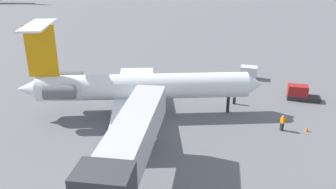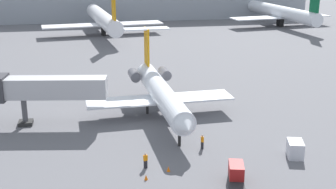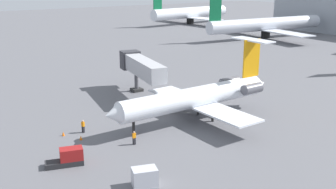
{
  "view_description": "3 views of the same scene",
  "coord_description": "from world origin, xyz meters",
  "views": [
    {
      "loc": [
        -33.88,
        -1.74,
        17.46
      ],
      "look_at": [
        2.85,
        -2.23,
        2.5
      ],
      "focal_mm": 37.67,
      "sensor_mm": 36.0,
      "label": 1
    },
    {
      "loc": [
        -6.52,
        -56.72,
        21.36
      ],
      "look_at": [
        4.06,
        1.35,
        2.95
      ],
      "focal_mm": 48.8,
      "sensor_mm": 36.0,
      "label": 2
    },
    {
      "loc": [
        46.61,
        -31.66,
        19.58
      ],
      "look_at": [
        1.17,
        -2.61,
        3.87
      ],
      "focal_mm": 44.05,
      "sensor_mm": 36.0,
      "label": 3
    }
  ],
  "objects": [
    {
      "name": "traffic_cone_near",
      "position": [
        -1.42,
        -16.68,
        0.28
      ],
      "size": [
        0.36,
        0.36,
        0.55
      ],
      "color": "orange",
      "rests_on": "ground_plane"
    },
    {
      "name": "parked_airliner_centre",
      "position": [
        -1.68,
        67.0,
        4.28
      ],
      "size": [
        32.58,
        38.43,
        13.36
      ],
      "color": "white",
      "rests_on": "ground_plane"
    },
    {
      "name": "ground_crew_loader",
      "position": [
        5.87,
        -10.42,
        0.86
      ],
      "size": [
        0.27,
        0.41,
        1.69
      ],
      "color": "black",
      "rests_on": "ground_plane"
    },
    {
      "name": "baggage_tug_lead",
      "position": [
        7.04,
        -18.97,
        0.84
      ],
      "size": [
        2.35,
        4.22,
        1.9
      ],
      "color": "#262628",
      "rests_on": "ground_plane"
    },
    {
      "name": "ground_crew_marshaller",
      "position": [
        -1.12,
        -14.12,
        0.86
      ],
      "size": [
        0.47,
        0.39,
        1.69
      ],
      "color": "black",
      "rests_on": "ground_plane"
    },
    {
      "name": "parked_airliner_east_mid",
      "position": [
        51.51,
        72.55,
        4.16
      ],
      "size": [
        31.41,
        36.97,
        13.12
      ],
      "color": "silver",
      "rests_on": "ground_plane"
    },
    {
      "name": "ground_plane",
      "position": [
        0.0,
        0.0,
        -0.05
      ],
      "size": [
        400.0,
        400.0,
        0.1
      ],
      "primitive_type": "cube",
      "color": "#5B5B60"
    },
    {
      "name": "traffic_cone_mid",
      "position": [
        1.07,
        -15.3,
        0.28
      ],
      "size": [
        0.36,
        0.36,
        0.55
      ],
      "color": "orange",
      "rests_on": "ground_plane"
    },
    {
      "name": "cargo_container_uld",
      "position": [
        15.29,
        -14.31,
        0.9
      ],
      "size": [
        2.21,
        2.74,
        1.8
      ],
      "color": "silver",
      "rests_on": "ground_plane"
    },
    {
      "name": "jet_bridge",
      "position": [
        -12.67,
        0.73,
        4.87
      ],
      "size": [
        15.29,
        5.24,
        6.58
      ],
      "color": "#ADADB2",
      "rests_on": "ground_plane"
    },
    {
      "name": "regional_jet",
      "position": [
        3.0,
        1.32,
        3.51
      ],
      "size": [
        20.03,
        27.64,
        10.49
      ],
      "color": "silver",
      "rests_on": "ground_plane"
    }
  ]
}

